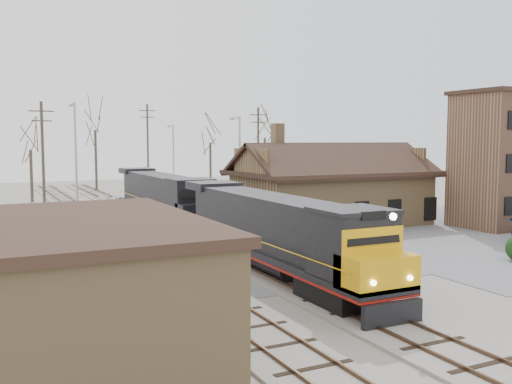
% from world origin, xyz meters
% --- Properties ---
extents(ground, '(140.00, 140.00, 0.00)m').
position_xyz_m(ground, '(0.00, 0.00, 0.00)').
color(ground, gray).
rests_on(ground, ground).
extents(road, '(60.00, 9.00, 0.03)m').
position_xyz_m(road, '(0.00, 0.00, 0.01)').
color(road, slate).
rests_on(road, ground).
extents(parking_lot, '(22.00, 26.00, 0.03)m').
position_xyz_m(parking_lot, '(18.00, 4.00, 0.02)').
color(parking_lot, slate).
rests_on(parking_lot, ground).
extents(track_main, '(3.40, 90.00, 0.24)m').
position_xyz_m(track_main, '(0.00, 15.00, 0.07)').
color(track_main, gray).
rests_on(track_main, ground).
extents(track_siding, '(3.40, 90.00, 0.24)m').
position_xyz_m(track_siding, '(-4.50, 15.00, 0.07)').
color(track_siding, gray).
rests_on(track_siding, ground).
extents(depot, '(15.20, 9.31, 7.90)m').
position_xyz_m(depot, '(11.99, 12.00, 2.41)').
color(depot, '#9D7E51').
rests_on(depot, ground).
extents(signal_tower, '(6.00, 5.40, 10.30)m').
position_xyz_m(signal_tower, '(22.39, 5.00, 5.08)').
color(signal_tower, '#94674B').
rests_on(signal_tower, ground).
extents(locomotive_lead, '(2.74, 18.34, 4.07)m').
position_xyz_m(locomotive_lead, '(0.00, -1.40, 2.14)').
color(locomotive_lead, black).
rests_on(locomotive_lead, ground).
extents(locomotive_trailing, '(2.74, 18.34, 3.85)m').
position_xyz_m(locomotive_trailing, '(0.00, 17.22, 2.14)').
color(locomotive_trailing, black).
rests_on(locomotive_trailing, ground).
extents(crossbuck_near, '(1.07, 0.34, 3.81)m').
position_xyz_m(crossbuck_near, '(2.14, -5.20, 1.80)').
color(crossbuck_near, '#A5A8AD').
rests_on(crossbuck_near, ground).
extents(crossbuck_far, '(1.10, 0.29, 3.84)m').
position_xyz_m(crossbuck_far, '(-6.82, 4.84, 1.82)').
color(crossbuck_far, '#A5A8AD').
rests_on(crossbuck_far, ground).
extents(streetlight_a, '(0.25, 2.04, 9.47)m').
position_xyz_m(streetlight_a, '(-6.28, 19.06, 5.27)').
color(streetlight_a, '#A5A8AD').
rests_on(streetlight_a, ground).
extents(streetlight_b, '(0.25, 2.04, 8.65)m').
position_xyz_m(streetlight_b, '(7.41, 19.44, 4.86)').
color(streetlight_b, '#A5A8AD').
rests_on(streetlight_b, ground).
extents(streetlight_c, '(0.25, 2.04, 8.29)m').
position_xyz_m(streetlight_c, '(6.55, 35.24, 4.67)').
color(streetlight_c, '#A5A8AD').
rests_on(streetlight_c, ground).
extents(utility_pole_a, '(2.00, 0.24, 9.81)m').
position_xyz_m(utility_pole_a, '(-8.00, 25.19, 5.13)').
color(utility_pole_a, '#382D23').
rests_on(utility_pole_a, ground).
extents(utility_pole_b, '(2.00, 0.24, 10.97)m').
position_xyz_m(utility_pole_b, '(5.95, 43.33, 5.72)').
color(utility_pole_b, '#382D23').
rests_on(utility_pole_b, ground).
extents(utility_pole_c, '(2.00, 0.24, 10.11)m').
position_xyz_m(utility_pole_c, '(14.42, 29.86, 5.28)').
color(utility_pole_c, '#382D23').
rests_on(utility_pole_c, ground).
extents(tree_b, '(3.70, 3.70, 9.07)m').
position_xyz_m(tree_b, '(-7.83, 39.26, 6.45)').
color(tree_b, '#382D23').
rests_on(tree_b, ground).
extents(tree_c, '(5.25, 5.25, 12.87)m').
position_xyz_m(tree_c, '(0.81, 49.50, 9.17)').
color(tree_c, '#382D23').
rests_on(tree_c, ground).
extents(tree_d, '(4.16, 4.16, 10.19)m').
position_xyz_m(tree_d, '(14.12, 43.16, 7.26)').
color(tree_d, '#382D23').
rests_on(tree_d, ground).
extents(tree_e, '(4.59, 4.59, 11.24)m').
position_xyz_m(tree_e, '(20.79, 40.80, 8.01)').
color(tree_e, '#382D23').
rests_on(tree_e, ground).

